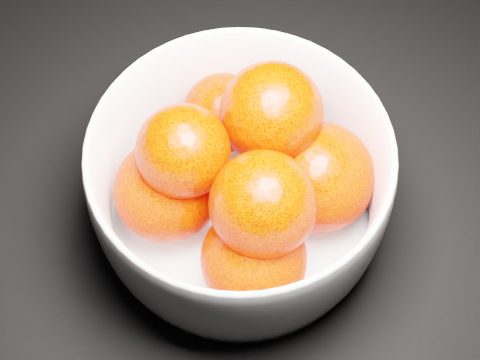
% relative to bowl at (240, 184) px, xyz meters
% --- Properties ---
extents(bowl, '(0.25, 0.25, 0.12)m').
position_rel_bowl_xyz_m(bowl, '(0.00, 0.00, 0.00)').
color(bowl, silver).
rests_on(bowl, ground).
extents(orange_pile, '(0.21, 0.20, 0.14)m').
position_rel_bowl_xyz_m(orange_pile, '(0.01, 0.00, 0.01)').
color(orange_pile, '#FB1C01').
rests_on(orange_pile, bowl).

